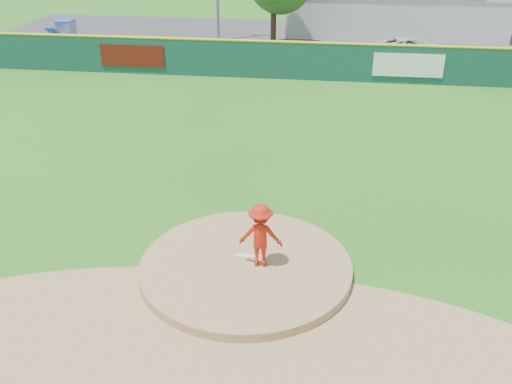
# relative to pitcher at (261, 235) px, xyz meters

# --- Properties ---
(ground) EXTENTS (120.00, 120.00, 0.00)m
(ground) POSITION_rel_pitcher_xyz_m (-0.39, -0.01, -1.11)
(ground) COLOR #286B19
(ground) RESTS_ON ground
(pitchers_mound) EXTENTS (5.50, 5.50, 0.50)m
(pitchers_mound) POSITION_rel_pitcher_xyz_m (-0.39, -0.01, -1.11)
(pitchers_mound) COLOR #9E774C
(pitchers_mound) RESTS_ON ground
(pitching_rubber) EXTENTS (0.60, 0.15, 0.04)m
(pitching_rubber) POSITION_rel_pitcher_xyz_m (-0.39, 0.29, -0.84)
(pitching_rubber) COLOR white
(pitching_rubber) RESTS_ON pitchers_mound
(infield_dirt_arc) EXTENTS (15.40, 15.40, 0.01)m
(infield_dirt_arc) POSITION_rel_pitcher_xyz_m (-0.39, -3.01, -1.10)
(infield_dirt_arc) COLOR #9E774C
(infield_dirt_arc) RESTS_ON ground
(parking_lot) EXTENTS (44.00, 16.00, 0.02)m
(parking_lot) POSITION_rel_pitcher_xyz_m (-0.39, 26.99, -1.10)
(parking_lot) COLOR #38383A
(parking_lot) RESTS_ON ground
(pitcher) EXTENTS (1.11, 0.64, 1.71)m
(pitcher) POSITION_rel_pitcher_xyz_m (0.00, 0.00, 0.00)
(pitcher) COLOR red
(pitcher) RESTS_ON pitchers_mound
(van) EXTENTS (4.66, 3.14, 1.19)m
(van) POSITION_rel_pitcher_xyz_m (6.19, 23.86, -0.49)
(van) COLOR silver
(van) RESTS_ON parking_lot
(pool_building_grp) EXTENTS (15.20, 8.20, 3.31)m
(pool_building_grp) POSITION_rel_pitcher_xyz_m (5.61, 31.98, 0.56)
(pool_building_grp) COLOR silver
(pool_building_grp) RESTS_ON ground
(fence_banners) EXTENTS (18.44, 0.04, 1.20)m
(fence_banners) POSITION_rel_pitcher_xyz_m (-1.99, 17.91, -0.11)
(fence_banners) COLOR #5D150D
(fence_banners) RESTS_ON ground
(playground_slide) EXTENTS (1.05, 2.96, 1.63)m
(playground_slide) POSITION_rel_pitcher_xyz_m (-16.06, 24.10, -0.28)
(playground_slide) COLOR blue
(playground_slide) RESTS_ON ground
(outfield_fence) EXTENTS (40.00, 0.14, 2.07)m
(outfield_fence) POSITION_rel_pitcher_xyz_m (-0.39, 17.99, -0.02)
(outfield_fence) COLOR #144237
(outfield_fence) RESTS_ON ground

